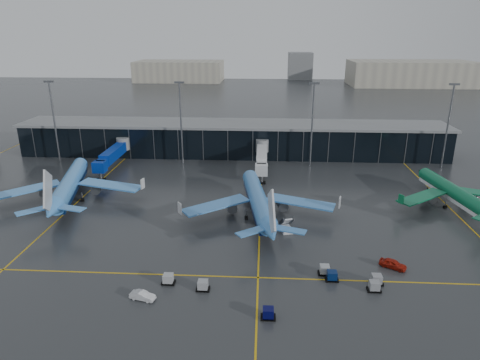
# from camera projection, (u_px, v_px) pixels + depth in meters

# --- Properties ---
(ground) EXTENTS (600.00, 600.00, 0.00)m
(ground) POSITION_uv_depth(u_px,v_px,m) (211.00, 236.00, 87.62)
(ground) COLOR #282B2D
(ground) RESTS_ON ground
(terminal_pier) EXTENTS (142.00, 17.00, 10.70)m
(terminal_pier) POSITION_uv_depth(u_px,v_px,m) (233.00, 138.00, 144.21)
(terminal_pier) COLOR black
(terminal_pier) RESTS_ON ground
(jet_bridges) EXTENTS (94.00, 27.50, 7.20)m
(jet_bridges) POSITION_uv_depth(u_px,v_px,m) (112.00, 155.00, 128.51)
(jet_bridges) COLOR #595B60
(jet_bridges) RESTS_ON ground
(flood_masts) EXTENTS (203.00, 0.50, 25.50)m
(flood_masts) POSITION_uv_depth(u_px,v_px,m) (246.00, 121.00, 129.86)
(flood_masts) COLOR #595B60
(flood_masts) RESTS_ON ground
(distant_hangars) EXTENTS (260.00, 71.00, 22.00)m
(distant_hangars) POSITION_uv_depth(u_px,v_px,m) (315.00, 72.00, 336.33)
(distant_hangars) COLOR #B2AD99
(distant_hangars) RESTS_ON ground
(taxi_lines) EXTENTS (220.00, 120.00, 0.02)m
(taxi_lines) POSITION_uv_depth(u_px,v_px,m) (260.00, 216.00, 97.07)
(taxi_lines) COLOR gold
(taxi_lines) RESTS_ON ground
(airliner_arkefly) EXTENTS (46.31, 50.16, 13.10)m
(airliner_arkefly) POSITION_uv_depth(u_px,v_px,m) (68.00, 174.00, 104.73)
(airliner_arkefly) COLOR #4591E4
(airliner_arkefly) RESTS_ON ground
(airliner_klm_near) EXTENTS (41.81, 45.99, 12.60)m
(airliner_klm_near) POSITION_uv_depth(u_px,v_px,m) (258.00, 189.00, 95.39)
(airliner_klm_near) COLOR #3D7EC9
(airliner_klm_near) RESTS_ON ground
(airliner_aer_lingus) EXTENTS (37.18, 40.84, 11.13)m
(airliner_aer_lingus) POSITION_uv_depth(u_px,v_px,m) (454.00, 184.00, 101.12)
(airliner_aer_lingus) COLOR #0C653E
(airliner_aer_lingus) RESTS_ON ground
(baggage_carts) EXTENTS (36.78, 14.07, 1.70)m
(baggage_carts) POSITION_uv_depth(u_px,v_px,m) (293.00, 284.00, 69.75)
(baggage_carts) COLOR black
(baggage_carts) RESTS_ON ground
(mobile_airstair) EXTENTS (3.00, 3.69, 3.45)m
(mobile_airstair) POSITION_uv_depth(u_px,v_px,m) (286.00, 228.00, 89.52)
(mobile_airstair) COLOR silver
(mobile_airstair) RESTS_ON ground
(service_van_red) EXTENTS (4.96, 4.07, 1.59)m
(service_van_red) POSITION_uv_depth(u_px,v_px,m) (393.00, 264.00, 75.70)
(service_van_red) COLOR #A5190C
(service_van_red) RESTS_ON ground
(service_van_white) EXTENTS (4.31, 2.37, 1.35)m
(service_van_white) POSITION_uv_depth(u_px,v_px,m) (143.00, 296.00, 66.85)
(service_van_white) COLOR silver
(service_van_white) RESTS_ON ground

